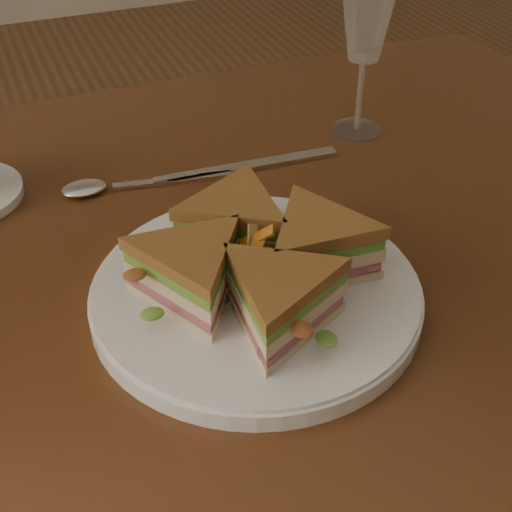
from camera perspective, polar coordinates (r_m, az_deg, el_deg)
The scene contains 7 objects.
table at distance 0.74m, azimuth -5.46°, elevation -6.26°, with size 1.20×0.80×0.75m.
plate at distance 0.62m, azimuth 0.00°, elevation -3.11°, with size 0.28×0.28×0.02m, color white.
sandwich_wedges at distance 0.59m, azimuth 0.00°, elevation -0.38°, with size 0.23×0.23×0.06m.
crisps_mound at distance 0.60m, azimuth 0.00°, elevation -0.69°, with size 0.09×0.09×0.05m, color orange, non-canonical shape.
spoon at distance 0.78m, azimuth -11.92°, elevation 5.43°, with size 0.18×0.05×0.01m.
knife at distance 0.81m, azimuth -1.21°, elevation 7.08°, with size 0.22×0.03×0.00m.
wine_glass at distance 0.84m, azimuth 8.86°, elevation 18.11°, with size 0.07×0.07×0.19m.
Camera 1 is at (-0.14, -0.52, 1.16)m, focal length 50.00 mm.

